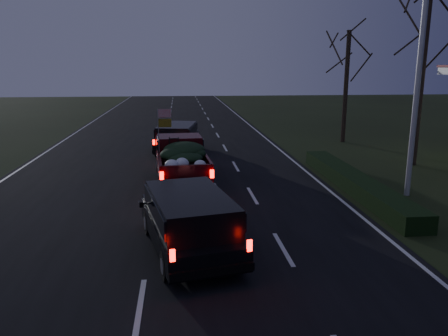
{
  "coord_description": "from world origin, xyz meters",
  "views": [
    {
      "loc": [
        0.89,
        -13.23,
        4.82
      ],
      "look_at": [
        2.43,
        1.74,
        1.3
      ],
      "focal_mm": 35.0,
      "sensor_mm": 36.0,
      "label": 1
    }
  ],
  "objects_px": {
    "light_pole": "(421,47)",
    "pickup_truck": "(181,158)",
    "lead_suv": "(177,135)",
    "rear_suv": "(189,216)"
  },
  "relations": [
    {
      "from": "lead_suv",
      "to": "light_pole",
      "type": "bearing_deg",
      "value": -37.36
    },
    {
      "from": "light_pole",
      "to": "lead_suv",
      "type": "xyz_separation_m",
      "value": [
        -8.73,
        9.38,
        -4.48
      ]
    },
    {
      "from": "lead_suv",
      "to": "rear_suv",
      "type": "bearing_deg",
      "value": -78.95
    },
    {
      "from": "light_pole",
      "to": "pickup_truck",
      "type": "distance_m",
      "value": 10.09
    },
    {
      "from": "light_pole",
      "to": "rear_suv",
      "type": "bearing_deg",
      "value": -152.28
    },
    {
      "from": "light_pole",
      "to": "pickup_truck",
      "type": "relative_size",
      "value": 1.69
    },
    {
      "from": "pickup_truck",
      "to": "lead_suv",
      "type": "distance_m",
      "value": 6.43
    },
    {
      "from": "light_pole",
      "to": "lead_suv",
      "type": "bearing_deg",
      "value": 132.93
    },
    {
      "from": "lead_suv",
      "to": "rear_suv",
      "type": "height_order",
      "value": "lead_suv"
    },
    {
      "from": "light_pole",
      "to": "pickup_truck",
      "type": "xyz_separation_m",
      "value": [
        -8.56,
        2.96,
        -4.44
      ]
    }
  ]
}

